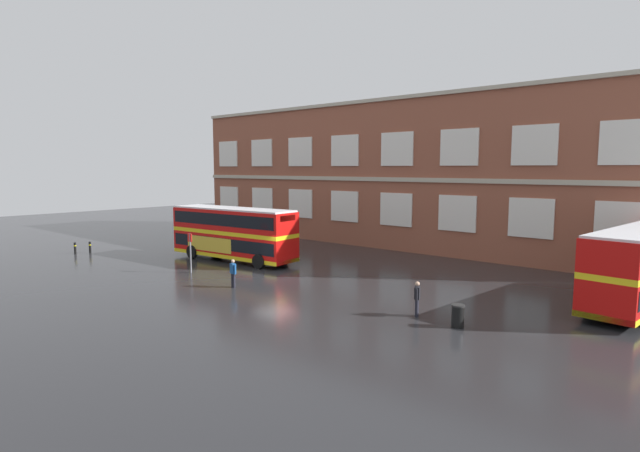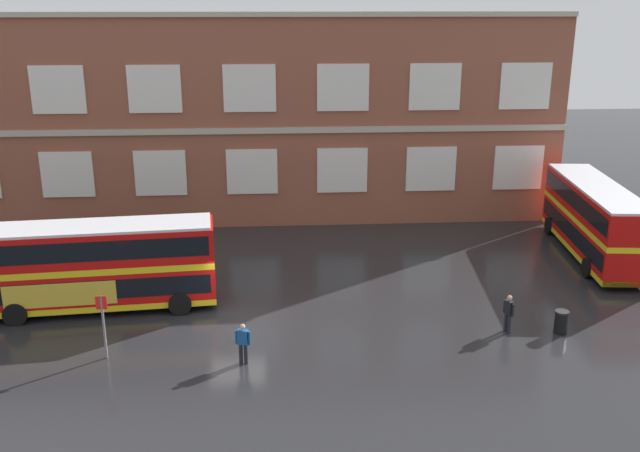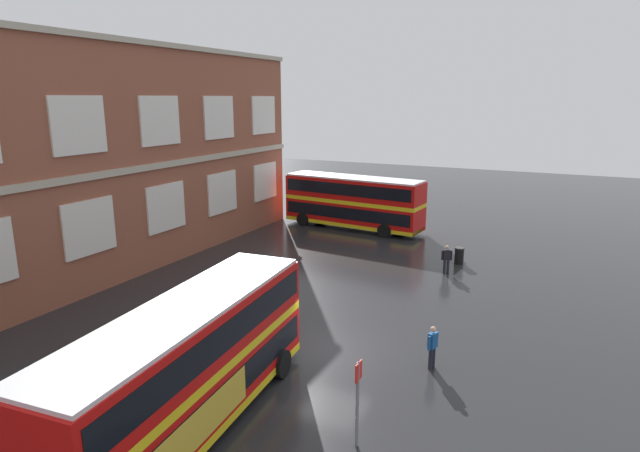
% 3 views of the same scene
% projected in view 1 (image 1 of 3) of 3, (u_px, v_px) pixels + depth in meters
% --- Properties ---
extents(ground_plane, '(120.00, 120.00, 0.00)m').
position_uv_depth(ground_plane, '(295.00, 271.00, 34.83)').
color(ground_plane, '#232326').
extents(brick_terminal_building, '(44.94, 8.19, 13.09)m').
position_uv_depth(brick_terminal_building, '(394.00, 176.00, 47.57)').
color(brick_terminal_building, brown).
rests_on(brick_terminal_building, ground).
extents(double_decker_near, '(11.19, 3.60, 4.07)m').
position_uv_depth(double_decker_near, '(233.00, 233.00, 38.76)').
color(double_decker_near, red).
rests_on(double_decker_near, ground).
extents(waiting_passenger, '(0.38, 0.62, 1.70)m').
position_uv_depth(waiting_passenger, '(417.00, 297.00, 24.21)').
color(waiting_passenger, black).
rests_on(waiting_passenger, ground).
extents(second_passenger, '(0.64, 0.33, 1.70)m').
position_uv_depth(second_passenger, '(233.00, 272.00, 30.06)').
color(second_passenger, black).
rests_on(second_passenger, ground).
extents(bus_stand_flag, '(0.44, 0.10, 2.70)m').
position_uv_depth(bus_stand_flag, '(190.00, 249.00, 34.19)').
color(bus_stand_flag, slate).
rests_on(bus_stand_flag, ground).
extents(station_litter_bin, '(0.60, 0.60, 1.03)m').
position_uv_depth(station_litter_bin, '(458.00, 316.00, 22.57)').
color(station_litter_bin, black).
rests_on(station_litter_bin, ground).
extents(safety_bollard_west, '(0.19, 0.19, 0.95)m').
position_uv_depth(safety_bollard_west, '(90.00, 247.00, 42.36)').
color(safety_bollard_west, black).
rests_on(safety_bollard_west, ground).
extents(safety_bollard_east, '(0.19, 0.19, 0.95)m').
position_uv_depth(safety_bollard_east, '(75.00, 248.00, 41.92)').
color(safety_bollard_east, black).
rests_on(safety_bollard_east, ground).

